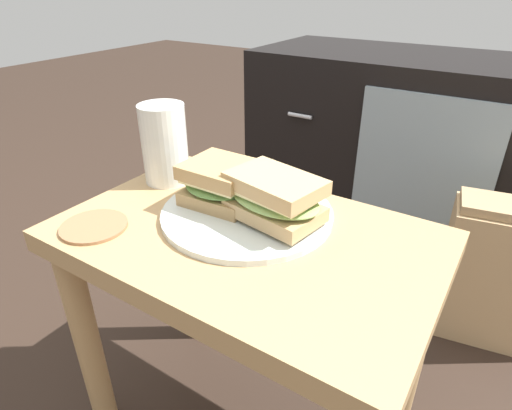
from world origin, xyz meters
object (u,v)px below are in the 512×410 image
plate (247,213)px  paper_bag (494,273)px  tv_cabinet (401,145)px  sandwich_front (221,183)px  sandwich_back (275,197)px  beer_glass (165,145)px  coaster (94,226)px

plate → paper_bag: bearing=53.8°
tv_cabinet → paper_bag: size_ratio=2.66×
plate → tv_cabinet: bearing=89.8°
sandwich_front → sandwich_back: size_ratio=0.78×
paper_bag → sandwich_front: bearing=-130.1°
plate → paper_bag: plate is taller
sandwich_front → paper_bag: size_ratio=0.35×
tv_cabinet → plate: tv_cabinet is taller
tv_cabinet → sandwich_back: tv_cabinet is taller
plate → sandwich_front: sandwich_front is taller
sandwich_back → beer_glass: (-0.25, 0.03, 0.02)m
sandwich_back → plate: bearing=176.1°
tv_cabinet → coaster: bearing=-99.4°
tv_cabinet → sandwich_front: bearing=-93.5°
sandwich_back → tv_cabinet: bearing=93.0°
sandwich_front → beer_glass: 0.15m
beer_glass → paper_bag: size_ratio=0.39×
sandwich_back → beer_glass: beer_glass is taller
plate → sandwich_front: size_ratio=2.15×
tv_cabinet → sandwich_front: (-0.06, -0.90, 0.21)m
sandwich_front → beer_glass: beer_glass is taller
tv_cabinet → coaster: 1.09m
tv_cabinet → sandwich_back: size_ratio=6.01×
plate → sandwich_back: bearing=-3.9°
tv_cabinet → sandwich_front: 0.93m
tv_cabinet → paper_bag: 0.56m
plate → paper_bag: 0.68m
plate → beer_glass: 0.21m
coaster → paper_bag: 0.89m
plate → coaster: plate is taller
coaster → tv_cabinet: bearing=80.6°
paper_bag → coaster: bearing=-129.5°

